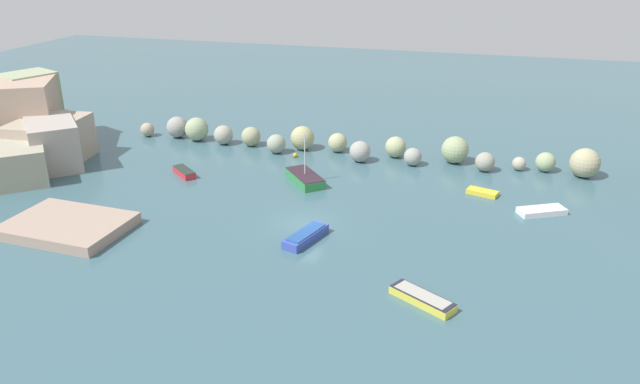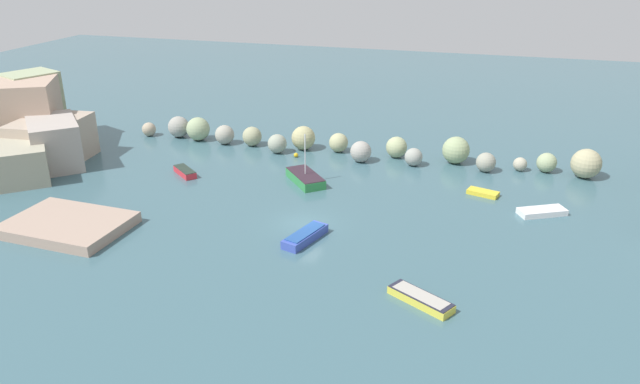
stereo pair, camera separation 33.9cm
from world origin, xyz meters
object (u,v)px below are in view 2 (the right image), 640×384
at_px(moored_boat_3, 542,212).
at_px(moored_boat_2, 305,236).
at_px(stone_dock, 68,225).
at_px(channel_buoy, 296,155).
at_px(moored_boat_0, 185,172).
at_px(moored_boat_4, 483,193).
at_px(moored_boat_1, 305,178).
at_px(moored_boat_5, 421,299).

bearing_deg(moored_boat_3, moored_boat_2, 1.78).
relative_size(stone_dock, channel_buoy, 19.53).
bearing_deg(channel_buoy, moored_boat_0, -137.32).
distance_m(moored_boat_0, moored_boat_4, 26.87).
bearing_deg(moored_boat_2, channel_buoy, 37.74).
bearing_deg(moored_boat_0, channel_buoy, -97.96).
distance_m(moored_boat_1, moored_boat_3, 20.14).
bearing_deg(channel_buoy, stone_dock, -118.48).
distance_m(moored_boat_1, moored_boat_4, 15.51).
height_order(stone_dock, moored_boat_5, stone_dock).
xyz_separation_m(channel_buoy, moored_boat_3, (23.12, -7.36, 0.01)).
height_order(stone_dock, channel_buoy, stone_dock).
bearing_deg(moored_boat_4, moored_boat_1, -157.48).
xyz_separation_m(moored_boat_1, moored_boat_3, (20.11, -1.13, -0.19)).
relative_size(moored_boat_0, moored_boat_3, 0.76).
bearing_deg(moored_boat_0, stone_dock, 116.86).
bearing_deg(stone_dock, moored_boat_0, 77.50).
xyz_separation_m(moored_boat_0, moored_boat_4, (26.70, 3.01, -0.11)).
xyz_separation_m(moored_boat_1, moored_boat_2, (3.48, -10.79, -0.08)).
bearing_deg(moored_boat_3, channel_buoy, -46.03).
height_order(moored_boat_3, moored_boat_4, moored_boat_3).
xyz_separation_m(moored_boat_2, moored_boat_3, (16.63, 9.66, -0.11)).
xyz_separation_m(moored_boat_2, moored_boat_5, (9.17, -5.82, -0.05)).
height_order(moored_boat_0, moored_boat_5, moored_boat_0).
xyz_separation_m(moored_boat_0, moored_boat_2, (14.75, -9.40, 0.04)).
xyz_separation_m(stone_dock, moored_boat_3, (34.24, 13.13, -0.17)).
xyz_separation_m(moored_boat_2, moored_boat_4, (11.95, 12.41, -0.15)).
relative_size(moored_boat_4, moored_boat_5, 0.65).
bearing_deg(moored_boat_5, moored_boat_0, -2.91).
xyz_separation_m(stone_dock, moored_boat_1, (14.13, 14.26, 0.02)).
bearing_deg(moored_boat_4, channel_buoy, -177.51).
xyz_separation_m(moored_boat_3, moored_boat_4, (-4.68, 2.75, -0.04)).
height_order(channel_buoy, moored_boat_3, moored_boat_3).
xyz_separation_m(moored_boat_3, moored_boat_5, (-7.46, -15.47, 0.06)).
bearing_deg(moored_boat_4, moored_boat_3, -13.85).
bearing_deg(stone_dock, moored_boat_1, 45.27).
height_order(moored_boat_0, moored_boat_1, moored_boat_1).
bearing_deg(moored_boat_4, moored_boat_0, -157.02).
height_order(stone_dock, moored_boat_3, stone_dock).
xyz_separation_m(stone_dock, moored_boat_4, (29.55, 15.88, -0.22)).
distance_m(moored_boat_0, moored_boat_5, 28.35).
bearing_deg(moored_boat_2, moored_boat_3, -42.98).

